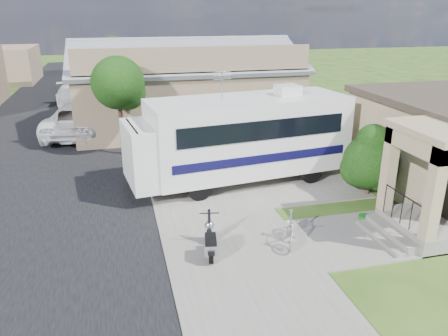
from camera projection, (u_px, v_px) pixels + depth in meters
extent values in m
plane|color=#224111|center=(259.00, 233.00, 13.45)|extent=(120.00, 120.00, 0.00)
cube|color=black|center=(44.00, 153.00, 20.84)|extent=(9.00, 80.00, 0.02)
cube|color=#64635A|center=(179.00, 143.00, 22.32)|extent=(4.00, 80.00, 0.06)
cube|color=#64635A|center=(259.00, 177.00, 17.88)|extent=(7.00, 6.00, 0.05)
cube|color=#64635A|center=(364.00, 236.00, 13.21)|extent=(4.00, 3.00, 0.05)
cube|color=black|center=(375.00, 143.00, 16.58)|extent=(0.04, 1.10, 1.20)
cube|color=#64635A|center=(420.00, 228.00, 13.25)|extent=(1.60, 2.40, 0.50)
cube|color=#64635A|center=(391.00, 234.00, 13.05)|extent=(0.40, 2.16, 0.32)
cube|color=#64635A|center=(380.00, 238.00, 13.00)|extent=(0.35, 2.16, 0.16)
cube|color=#8D7E59|center=(389.00, 169.00, 13.49)|extent=(0.35, 0.35, 2.70)
cube|color=#8D7E59|center=(434.00, 194.00, 11.63)|extent=(0.35, 0.35, 2.70)
cube|color=#8D7E59|center=(416.00, 144.00, 12.18)|extent=(0.35, 2.40, 0.50)
cube|color=#8D7E59|center=(443.00, 130.00, 12.25)|extent=(2.10, 2.70, 0.20)
cylinder|color=black|center=(404.00, 195.00, 12.69)|extent=(0.04, 1.70, 0.04)
cube|color=brown|center=(185.00, 94.00, 25.59)|extent=(12.00, 8.00, 3.60)
cube|color=slate|center=(189.00, 56.00, 22.96)|extent=(12.50, 4.40, 1.78)
cube|color=slate|center=(178.00, 50.00, 26.61)|extent=(12.50, 4.40, 1.78)
cube|color=slate|center=(183.00, 40.00, 24.54)|extent=(12.50, 0.50, 0.22)
cube|color=brown|center=(196.00, 60.00, 21.23)|extent=(11.76, 0.20, 1.30)
cylinder|color=black|center=(121.00, 122.00, 20.24)|extent=(0.20, 0.20, 3.15)
sphere|color=black|center=(118.00, 83.00, 19.62)|extent=(2.40, 2.40, 2.40)
sphere|color=black|center=(128.00, 92.00, 20.05)|extent=(1.68, 1.68, 1.68)
cylinder|color=black|center=(117.00, 86.00, 29.33)|extent=(0.20, 0.20, 3.29)
sphere|color=black|center=(114.00, 57.00, 28.69)|extent=(2.40, 2.40, 2.40)
sphere|color=black|center=(121.00, 64.00, 29.12)|extent=(1.68, 1.68, 1.68)
cylinder|color=black|center=(115.00, 71.00, 37.58)|extent=(0.20, 0.20, 3.01)
sphere|color=black|center=(113.00, 50.00, 36.99)|extent=(2.40, 2.40, 2.40)
sphere|color=black|center=(119.00, 55.00, 37.41)|extent=(1.68, 1.68, 1.68)
cube|color=silver|center=(248.00, 134.00, 16.95)|extent=(7.96, 3.69, 2.85)
cube|color=silver|center=(139.00, 155.00, 15.60)|extent=(1.20, 2.69, 2.19)
cube|color=black|center=(133.00, 139.00, 15.33)|extent=(0.36, 2.32, 0.99)
cube|color=black|center=(265.00, 130.00, 15.57)|extent=(6.47, 0.86, 0.71)
cube|color=black|center=(235.00, 114.00, 17.99)|extent=(6.47, 0.86, 0.71)
cube|color=black|center=(264.00, 159.00, 15.94)|extent=(6.85, 0.90, 0.33)
cube|color=black|center=(235.00, 139.00, 18.36)|extent=(6.85, 0.90, 0.33)
cube|color=silver|center=(288.00, 90.00, 16.96)|extent=(0.97, 0.87, 0.38)
cylinder|color=#99989F|center=(222.00, 85.00, 15.90)|extent=(0.04, 0.04, 1.10)
cylinder|color=black|center=(199.00, 188.00, 15.55)|extent=(0.91, 0.42, 0.88)
cylinder|color=black|center=(180.00, 167.00, 17.66)|extent=(0.91, 0.42, 0.88)
cylinder|color=black|center=(310.00, 172.00, 17.12)|extent=(0.91, 0.42, 0.88)
cylinder|color=black|center=(281.00, 154.00, 19.23)|extent=(0.91, 0.42, 0.88)
cylinder|color=black|center=(368.00, 185.00, 16.08)|extent=(0.16, 0.16, 0.80)
sphere|color=black|center=(371.00, 162.00, 15.77)|extent=(2.00, 2.00, 2.00)
sphere|color=black|center=(377.00, 148.00, 16.00)|extent=(1.60, 1.60, 1.60)
sphere|color=black|center=(359.00, 169.00, 15.99)|extent=(1.40, 1.40, 1.40)
sphere|color=black|center=(379.00, 175.00, 15.68)|extent=(1.20, 1.20, 1.20)
sphere|color=black|center=(373.00, 141.00, 15.50)|extent=(1.20, 1.20, 1.20)
cylinder|color=black|center=(211.00, 255.00, 11.70)|extent=(0.20, 0.46, 0.44)
cylinder|color=black|center=(209.00, 235.00, 12.74)|extent=(0.20, 0.46, 0.44)
cube|color=#99989F|center=(210.00, 244.00, 12.15)|extent=(0.40, 0.60, 0.08)
cube|color=#99989F|center=(211.00, 247.00, 11.73)|extent=(0.44, 0.61, 0.30)
cube|color=black|center=(211.00, 239.00, 11.70)|extent=(0.40, 0.65, 0.12)
cube|color=black|center=(211.00, 252.00, 11.50)|extent=(0.21, 0.23, 0.10)
cylinder|color=black|center=(209.00, 224.00, 12.54)|extent=(0.14, 0.35, 0.84)
sphere|color=#99989F|center=(209.00, 225.00, 12.63)|extent=(0.28, 0.28, 0.28)
sphere|color=black|center=(209.00, 224.00, 12.70)|extent=(0.12, 0.12, 0.12)
cylinder|color=black|center=(209.00, 213.00, 12.33)|extent=(0.55, 0.13, 0.04)
cube|color=black|center=(209.00, 232.00, 12.70)|extent=(0.19, 0.30, 0.06)
imported|color=#99989F|center=(290.00, 230.00, 12.63)|extent=(0.98, 1.62, 0.94)
imported|color=silver|center=(81.00, 118.00, 23.82)|extent=(4.07, 6.86, 1.79)
imported|color=silver|center=(75.00, 99.00, 29.36)|extent=(3.11, 5.96, 1.65)
cylinder|color=#136118|center=(364.00, 219.00, 14.18)|extent=(0.39, 0.39, 0.18)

